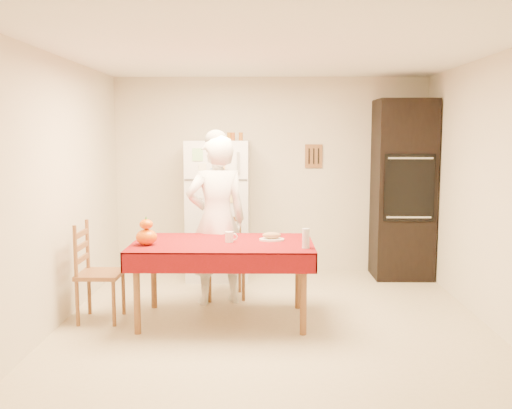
{
  "coord_description": "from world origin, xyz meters",
  "views": [
    {
      "loc": [
        -0.1,
        -5.1,
        1.77
      ],
      "look_at": [
        -0.16,
        0.2,
        1.12
      ],
      "focal_mm": 40.0,
      "sensor_mm": 36.0,
      "label": 1
    }
  ],
  "objects_px": {
    "dining_table": "(223,249)",
    "seated_woman": "(217,220)",
    "chair_left": "(93,268)",
    "wine_glass": "(306,238)",
    "pumpkin_lower": "(146,237)",
    "refrigerator": "(219,210)",
    "bread_plate": "(272,240)",
    "oven_cabinet": "(403,189)",
    "chair_far": "(225,250)",
    "coffee_mug": "(229,237)"
  },
  "relations": [
    {
      "from": "dining_table",
      "to": "wine_glass",
      "type": "distance_m",
      "value": 0.83
    },
    {
      "from": "oven_cabinet",
      "to": "seated_woman",
      "type": "xyz_separation_m",
      "value": [
        -2.21,
        -1.15,
        -0.22
      ]
    },
    {
      "from": "coffee_mug",
      "to": "pumpkin_lower",
      "type": "bearing_deg",
      "value": -169.35
    },
    {
      "from": "coffee_mug",
      "to": "wine_glass",
      "type": "relative_size",
      "value": 0.57
    },
    {
      "from": "chair_left",
      "to": "oven_cabinet",
      "type": "bearing_deg",
      "value": -62.38
    },
    {
      "from": "dining_table",
      "to": "pumpkin_lower",
      "type": "distance_m",
      "value": 0.72
    },
    {
      "from": "pumpkin_lower",
      "to": "dining_table",
      "type": "bearing_deg",
      "value": 11.5
    },
    {
      "from": "refrigerator",
      "to": "coffee_mug",
      "type": "relative_size",
      "value": 17.0
    },
    {
      "from": "chair_left",
      "to": "wine_glass",
      "type": "height_order",
      "value": "chair_left"
    },
    {
      "from": "oven_cabinet",
      "to": "pumpkin_lower",
      "type": "distance_m",
      "value": 3.38
    },
    {
      "from": "chair_left",
      "to": "refrigerator",
      "type": "bearing_deg",
      "value": -32.04
    },
    {
      "from": "chair_far",
      "to": "pumpkin_lower",
      "type": "height_order",
      "value": "chair_far"
    },
    {
      "from": "pumpkin_lower",
      "to": "oven_cabinet",
      "type": "bearing_deg",
      "value": 33.69
    },
    {
      "from": "oven_cabinet",
      "to": "dining_table",
      "type": "bearing_deg",
      "value": -140.68
    },
    {
      "from": "chair_left",
      "to": "dining_table",
      "type": "bearing_deg",
      "value": -89.4
    },
    {
      "from": "dining_table",
      "to": "wine_glass",
      "type": "xyz_separation_m",
      "value": [
        0.77,
        -0.27,
        0.16
      ]
    },
    {
      "from": "oven_cabinet",
      "to": "seated_woman",
      "type": "bearing_deg",
      "value": -152.56
    },
    {
      "from": "refrigerator",
      "to": "oven_cabinet",
      "type": "distance_m",
      "value": 2.29
    },
    {
      "from": "pumpkin_lower",
      "to": "wine_glass",
      "type": "relative_size",
      "value": 1.11
    },
    {
      "from": "coffee_mug",
      "to": "oven_cabinet",
      "type": "bearing_deg",
      "value": 40.14
    },
    {
      "from": "refrigerator",
      "to": "coffee_mug",
      "type": "xyz_separation_m",
      "value": [
        0.23,
        -1.68,
        -0.04
      ]
    },
    {
      "from": "oven_cabinet",
      "to": "coffee_mug",
      "type": "xyz_separation_m",
      "value": [
        -2.05,
        -1.73,
        -0.29
      ]
    },
    {
      "from": "seated_woman",
      "to": "chair_left",
      "type": "bearing_deg",
      "value": 9.26
    },
    {
      "from": "chair_far",
      "to": "pumpkin_lower",
      "type": "relative_size",
      "value": 4.86
    },
    {
      "from": "wine_glass",
      "to": "bread_plate",
      "type": "bearing_deg",
      "value": 129.81
    },
    {
      "from": "wine_glass",
      "to": "bread_plate",
      "type": "height_order",
      "value": "wine_glass"
    },
    {
      "from": "pumpkin_lower",
      "to": "bread_plate",
      "type": "height_order",
      "value": "pumpkin_lower"
    },
    {
      "from": "refrigerator",
      "to": "coffee_mug",
      "type": "bearing_deg",
      "value": -82.1
    },
    {
      "from": "pumpkin_lower",
      "to": "coffee_mug",
      "type": "bearing_deg",
      "value": 10.65
    },
    {
      "from": "refrigerator",
      "to": "pumpkin_lower",
      "type": "relative_size",
      "value": 8.69
    },
    {
      "from": "dining_table",
      "to": "bread_plate",
      "type": "relative_size",
      "value": 7.08
    },
    {
      "from": "oven_cabinet",
      "to": "seated_woman",
      "type": "relative_size",
      "value": 1.25
    },
    {
      "from": "dining_table",
      "to": "bread_plate",
      "type": "distance_m",
      "value": 0.48
    },
    {
      "from": "dining_table",
      "to": "seated_woman",
      "type": "distance_m",
      "value": 0.62
    },
    {
      "from": "coffee_mug",
      "to": "chair_far",
      "type": "bearing_deg",
      "value": 97.02
    },
    {
      "from": "oven_cabinet",
      "to": "pumpkin_lower",
      "type": "height_order",
      "value": "oven_cabinet"
    },
    {
      "from": "seated_woman",
      "to": "chair_far",
      "type": "bearing_deg",
      "value": -120.99
    },
    {
      "from": "seated_woman",
      "to": "wine_glass",
      "type": "distance_m",
      "value": 1.22
    },
    {
      "from": "pumpkin_lower",
      "to": "wine_glass",
      "type": "xyz_separation_m",
      "value": [
        1.46,
        -0.13,
        0.01
      ]
    },
    {
      "from": "coffee_mug",
      "to": "wine_glass",
      "type": "xyz_separation_m",
      "value": [
        0.7,
        -0.27,
        0.04
      ]
    },
    {
      "from": "refrigerator",
      "to": "chair_left",
      "type": "bearing_deg",
      "value": -122.23
    },
    {
      "from": "refrigerator",
      "to": "bread_plate",
      "type": "xyz_separation_m",
      "value": [
        0.64,
        -1.59,
        -0.08
      ]
    },
    {
      "from": "coffee_mug",
      "to": "bread_plate",
      "type": "bearing_deg",
      "value": 12.65
    },
    {
      "from": "dining_table",
      "to": "chair_far",
      "type": "distance_m",
      "value": 0.87
    },
    {
      "from": "oven_cabinet",
      "to": "refrigerator",
      "type": "bearing_deg",
      "value": -178.82
    },
    {
      "from": "chair_left",
      "to": "coffee_mug",
      "type": "xyz_separation_m",
      "value": [
        1.3,
        0.01,
        0.3
      ]
    },
    {
      "from": "chair_far",
      "to": "wine_glass",
      "type": "distance_m",
      "value": 1.42
    },
    {
      "from": "oven_cabinet",
      "to": "pumpkin_lower",
      "type": "relative_size",
      "value": 11.25
    },
    {
      "from": "chair_far",
      "to": "coffee_mug",
      "type": "distance_m",
      "value": 0.91
    },
    {
      "from": "chair_far",
      "to": "bread_plate",
      "type": "relative_size",
      "value": 3.96
    }
  ]
}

